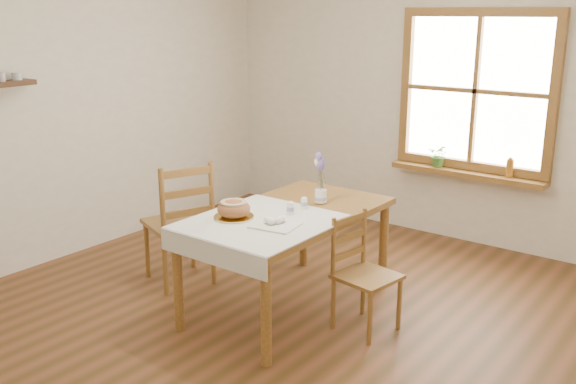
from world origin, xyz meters
name	(u,v)px	position (x,y,z in m)	size (l,w,h in m)	color
ground	(263,321)	(0.00, 0.00, 0.00)	(5.00, 5.00, 0.00)	brown
room_walls	(260,82)	(0.00, 0.00, 1.71)	(4.60, 5.10, 2.65)	beige
window	(476,91)	(0.50, 2.47, 1.45)	(1.46, 0.08, 1.46)	#9E6A30
window_sill	(467,173)	(0.50, 2.40, 0.69)	(1.46, 0.20, 0.05)	#9E6A30
dining_table	(288,223)	(0.00, 0.30, 0.66)	(0.90, 1.60, 0.75)	#9E6A30
table_linen	(261,222)	(0.00, 0.00, 0.76)	(0.91, 0.99, 0.01)	white
chair_left	(178,221)	(-1.01, 0.16, 0.51)	(0.48, 0.50, 1.02)	#9E6A30
chair_right	(367,275)	(0.64, 0.36, 0.41)	(0.38, 0.40, 0.81)	#9E6A30
bread_plate	(234,217)	(-0.20, -0.06, 0.77)	(0.27, 0.27, 0.01)	white
bread_loaf	(234,207)	(-0.20, -0.06, 0.84)	(0.23, 0.23, 0.13)	#A3643A
egg_napkin	(275,225)	(0.14, -0.03, 0.77)	(0.29, 0.25, 0.01)	white
eggs	(275,221)	(0.14, -0.03, 0.80)	(0.23, 0.20, 0.05)	white
salt_shaker	(290,208)	(0.07, 0.24, 0.81)	(0.05, 0.05, 0.10)	white
pepper_shaker	(304,203)	(0.07, 0.41, 0.81)	(0.05, 0.05, 0.09)	white
flower_vase	(321,197)	(0.06, 0.62, 0.80)	(0.09, 0.09, 0.10)	white
lavender_bouquet	(321,172)	(0.06, 0.62, 1.00)	(0.16, 0.16, 0.30)	#715DA5
potted_plant	(439,158)	(0.22, 2.40, 0.80)	(0.20, 0.22, 0.17)	#447B31
amber_bottle	(510,167)	(0.89, 2.40, 0.81)	(0.06, 0.06, 0.18)	#A1621D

